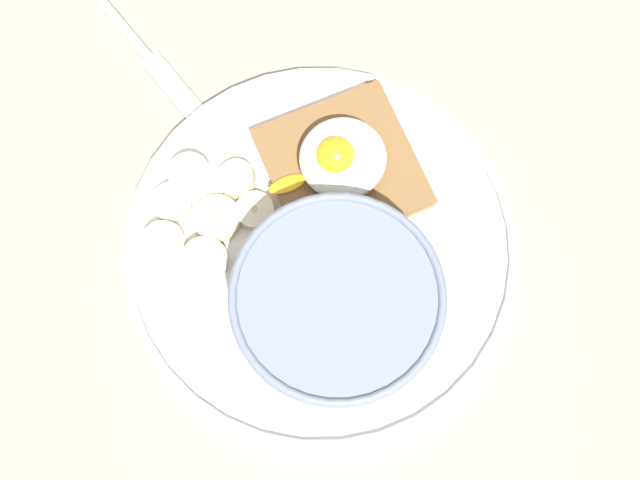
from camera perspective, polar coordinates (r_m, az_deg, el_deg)
ground_plane at (r=65.55cm, az=0.00°, el=-0.97°), size 120.00×120.00×2.00cm
plate at (r=63.82cm, az=0.00°, el=-0.55°), size 28.35×28.35×1.60cm
oatmeal_bowl at (r=59.32cm, az=1.07°, el=-4.23°), size 14.01×14.01×6.37cm
toast_slice at (r=64.63cm, az=1.43°, el=4.61°), size 11.27×11.27×1.51cm
poached_egg at (r=62.58cm, az=1.36°, el=5.27°), size 9.02×6.10×3.69cm
banana_slice_front at (r=64.96cm, az=-9.46°, el=2.39°), size 3.21×3.25×1.10cm
banana_slice_left at (r=64.07cm, az=-6.65°, el=1.40°), size 3.55×3.64×1.48cm
banana_slice_back at (r=64.03cm, az=-4.21°, el=1.89°), size 3.95×3.95×1.22cm
banana_slice_right at (r=63.23cm, az=-7.42°, el=-1.30°), size 3.89×3.99×1.57cm
banana_slice_inner at (r=64.84cm, az=-5.40°, el=3.93°), size 3.99×4.01×1.52cm
banana_slice_outer at (r=65.15cm, az=-8.36°, el=4.16°), size 3.64×3.78×1.86cm
banana_slice_upper at (r=63.88cm, az=-10.01°, el=-0.20°), size 4.35×4.37×1.73cm
knife at (r=71.02cm, az=-10.79°, el=11.30°), size 3.64×13.56×0.80cm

